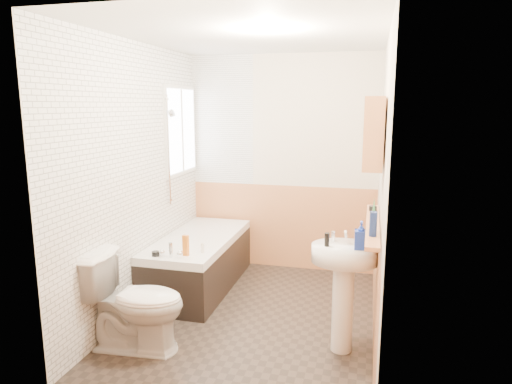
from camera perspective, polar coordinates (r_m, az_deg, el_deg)
floor at (r=4.39m, az=-0.50°, el=-15.29°), size 2.80×2.80×0.00m
ceiling at (r=3.98m, az=-0.56°, el=19.05°), size 2.80×2.80×0.00m
wall_back at (r=5.36m, az=3.32°, el=3.51°), size 2.20×0.02×2.50m
wall_front at (r=2.69m, az=-8.23°, el=-3.97°), size 2.20×0.02×2.50m
wall_left at (r=4.41m, az=-14.63°, el=1.59°), size 0.02×2.80×2.50m
wall_right at (r=3.87m, az=15.58°, el=0.29°), size 0.02×2.80×2.50m
wainscot_right at (r=4.07m, az=14.72°, el=-10.14°), size 0.01×2.80×1.00m
wainscot_front at (r=2.99m, az=-7.65°, el=-17.92°), size 2.20×0.01×1.00m
wainscot_back at (r=5.48m, az=3.19°, el=-4.32°), size 2.20×0.01×1.00m
tile_cladding_left at (r=4.40m, az=-14.38°, el=1.58°), size 0.01×2.80×2.50m
tile_return_back at (r=5.48m, az=-4.23°, el=8.91°), size 0.75×0.01×1.50m
window at (r=5.19m, az=-9.31°, el=7.59°), size 0.03×0.79×0.99m
bathtub at (r=4.97m, az=-7.11°, el=-8.51°), size 0.70×1.59×0.70m
shower_riser at (r=4.84m, az=-10.79°, el=6.31°), size 0.10×0.08×1.15m
toilet at (r=3.84m, az=-14.90°, el=-13.16°), size 0.83×0.50×0.79m
sink at (r=3.67m, az=10.90°, el=-10.30°), size 0.51×0.41×0.98m
pine_shelf at (r=3.67m, az=14.37°, el=-3.95°), size 0.10×1.31×0.03m
medicine_cabinet at (r=3.59m, az=14.46°, el=7.21°), size 0.15×0.59×0.53m
foam_can at (r=3.27m, az=14.44°, el=-3.90°), size 0.07×0.07×0.17m
green_bottle at (r=3.36m, az=14.48°, el=-2.82°), size 0.06×0.06×0.25m
black_jar at (r=4.06m, az=14.41°, el=-2.00°), size 0.08×0.08×0.04m
soap_bottle at (r=3.51m, az=12.97°, el=-6.18°), size 0.11×0.22×0.10m
clear_bottle at (r=3.53m, az=8.86°, el=-5.90°), size 0.05×0.05×0.10m
blue_gel at (r=4.28m, az=-8.78°, el=-6.62°), size 0.06×0.04×0.19m
cream_jar at (r=4.34m, az=-12.44°, el=-7.54°), size 0.09×0.09×0.04m
orange_bottle at (r=4.35m, az=-6.72°, el=-6.95°), size 0.04×0.04×0.09m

